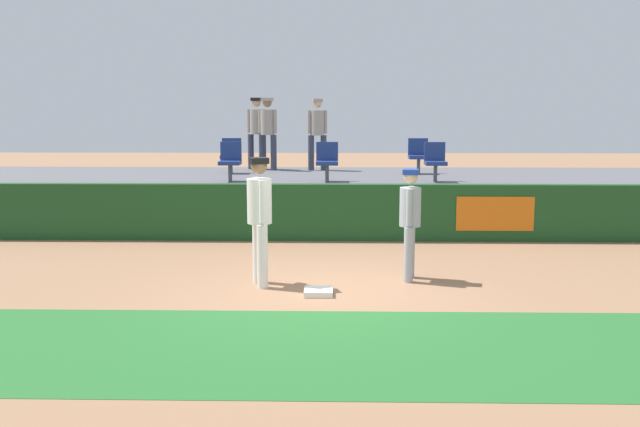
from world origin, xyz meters
The scene contains 15 objects.
ground_plane centered at (0.00, 0.00, 0.00)m, with size 60.00×60.00×0.00m, color #936B4C.
grass_foreground_strip centered at (0.00, -2.30, 0.00)m, with size 18.00×2.80×0.01m, color #26662B.
first_base centered at (-0.04, -0.09, 0.04)m, with size 0.40×0.40×0.08m, color white.
player_fielder_home centered at (-0.91, 0.44, 1.09)m, with size 0.45×0.61×1.89m.
player_runner_visitor centered at (1.31, 0.80, 0.98)m, with size 0.37×0.47×1.69m.
field_wall centered at (0.02, 3.97, 0.56)m, with size 18.00×0.26×1.11m.
bleacher_platform centered at (0.00, 6.54, 0.51)m, with size 18.00×4.80×1.01m, color #59595E.
seat_front_left centered at (-2.07, 5.41, 1.49)m, with size 0.45×0.44×0.84m.
seat_front_right centered at (2.32, 5.41, 1.49)m, with size 0.45×0.44×0.84m.
seat_front_center centered at (0.01, 5.42, 1.49)m, with size 0.47×0.44×0.84m.
seat_back_right centered at (2.17, 7.22, 1.49)m, with size 0.47×0.44×0.84m.
seat_back_left centered at (-2.32, 7.22, 1.49)m, with size 0.46×0.44×0.84m.
spectator_hooded centered at (-1.82, 8.36, 2.07)m, with size 0.50×0.39×1.81m.
spectator_capped centered at (-1.52, 8.08, 2.06)m, with size 0.48×0.44×1.81m.
spectator_casual centered at (-0.27, 8.08, 2.05)m, with size 0.49×0.40×1.78m.
Camera 1 is at (0.19, -9.67, 2.62)m, focal length 39.52 mm.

